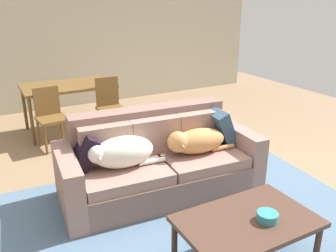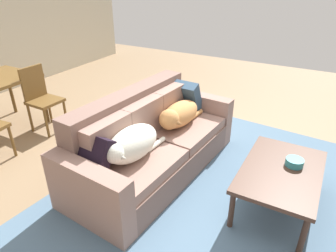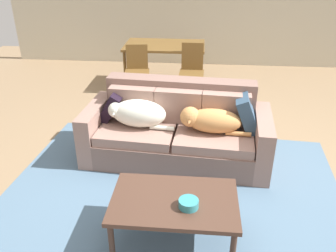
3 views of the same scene
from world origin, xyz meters
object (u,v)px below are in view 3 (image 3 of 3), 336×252
object	(u,v)px
bowl_on_coffee_table	(189,204)
couch	(177,131)
throw_pillow_by_right_arm	(247,112)
coffee_table	(174,204)
dining_chair_near_right	(192,69)
dining_chair_near_left	(137,69)
dog_on_left_cushion	(137,113)
throw_pillow_by_left_arm	(113,105)
dining_table	(165,48)
dog_on_right_cushion	(209,120)

from	to	relation	value
bowl_on_coffee_table	couch	bearing A→B (deg)	97.41
throw_pillow_by_right_arm	couch	bearing A→B (deg)	178.89
coffee_table	dining_chair_near_right	xyz separation A→B (m)	(0.04, 3.29, 0.12)
bowl_on_coffee_table	dining_chair_near_left	xyz separation A→B (m)	(-0.99, 3.34, 0.02)
dog_on_left_cushion	dining_chair_near_right	world-z (taller)	dining_chair_near_right
dog_on_left_cushion	coffee_table	world-z (taller)	dog_on_left_cushion
dog_on_left_cushion	throw_pillow_by_left_arm	world-z (taller)	throw_pillow_by_left_arm
throw_pillow_by_left_arm	dining_table	world-z (taller)	throw_pillow_by_left_arm
couch	throw_pillow_by_right_arm	size ratio (longest dim) A/B	5.24
couch	dog_on_left_cushion	world-z (taller)	couch
dining_chair_near_right	coffee_table	bearing A→B (deg)	-89.60
couch	throw_pillow_by_left_arm	size ratio (longest dim) A/B	6.10
couch	throw_pillow_by_right_arm	bearing A→B (deg)	3.29
dining_chair_near_left	dining_chair_near_right	size ratio (longest dim) A/B	0.96
couch	dining_chair_near_right	xyz separation A→B (m)	(0.11, 1.89, 0.17)
coffee_table	dining_table	bearing A→B (deg)	96.87
throw_pillow_by_left_arm	dining_chair_near_left	distance (m)	1.74
throw_pillow_by_left_arm	couch	bearing A→B (deg)	-7.70
bowl_on_coffee_table	coffee_table	bearing A→B (deg)	145.44
dining_table	dog_on_right_cushion	bearing A→B (deg)	-73.54
throw_pillow_by_right_arm	bowl_on_coffee_table	xyz separation A→B (m)	(-0.61, -1.48, -0.16)
couch	throw_pillow_by_left_arm	xyz separation A→B (m)	(-0.80, 0.11, 0.26)
throw_pillow_by_left_arm	dining_chair_near_left	size ratio (longest dim) A/B	0.42
couch	dining_chair_near_left	size ratio (longest dim) A/B	2.55
bowl_on_coffee_table	dog_on_left_cushion	bearing A→B (deg)	115.17
coffee_table	dining_table	distance (m)	3.86
coffee_table	dining_chair_near_left	bearing A→B (deg)	104.93
dog_on_right_cushion	throw_pillow_by_right_arm	xyz separation A→B (m)	(0.43, 0.15, 0.05)
coffee_table	dining_table	size ratio (longest dim) A/B	0.77
dining_table	throw_pillow_by_left_arm	bearing A→B (deg)	-100.06
throw_pillow_by_right_arm	dining_table	bearing A→B (deg)	116.21
couch	dog_on_right_cushion	size ratio (longest dim) A/B	2.79
dining_chair_near_right	dog_on_right_cushion	bearing A→B (deg)	-81.67
throw_pillow_by_right_arm	dining_table	world-z (taller)	throw_pillow_by_right_arm
throw_pillow_by_left_arm	throw_pillow_by_right_arm	distance (m)	1.61
couch	dining_chair_near_left	distance (m)	2.02
couch	dog_on_left_cushion	xyz separation A→B (m)	(-0.47, -0.09, 0.26)
dining_chair_near_left	throw_pillow_by_right_arm	bearing A→B (deg)	-55.38
dining_chair_near_left	dining_chair_near_right	xyz separation A→B (m)	(0.91, 0.04, 0.02)
dog_on_right_cushion	coffee_table	world-z (taller)	dog_on_right_cushion
couch	dining_chair_near_left	bearing A→B (deg)	117.76
dog_on_right_cushion	bowl_on_coffee_table	distance (m)	1.35
dining_chair_near_right	throw_pillow_by_right_arm	bearing A→B (deg)	-68.83
couch	dog_on_left_cushion	bearing A→B (deg)	-164.49
dog_on_left_cushion	throw_pillow_by_left_arm	size ratio (longest dim) A/B	2.15
dog_on_right_cushion	bowl_on_coffee_table	bearing A→B (deg)	-93.17
throw_pillow_by_left_arm	dining_chair_near_right	size ratio (longest dim) A/B	0.40
coffee_table	dining_chair_near_left	world-z (taller)	dining_chair_near_left
coffee_table	dining_chair_near_right	size ratio (longest dim) A/B	1.18
dog_on_left_cushion	throw_pillow_by_left_arm	bearing A→B (deg)	153.57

